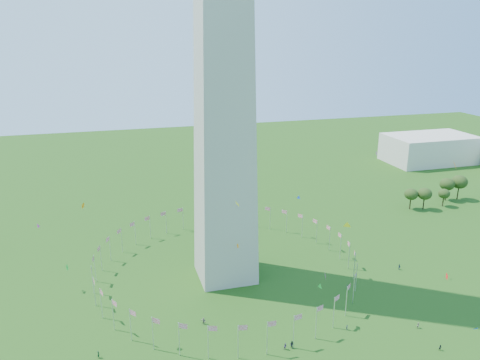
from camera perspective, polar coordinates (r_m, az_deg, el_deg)
flag_ring at (r=149.03m, az=-1.79°, el=-9.98°), size 80.24×80.24×9.00m
gov_building_east_a at (r=299.16m, az=22.07°, el=3.57°), size 50.00×30.00×16.00m
kites_aloft at (r=123.99m, az=4.81°, el=-7.04°), size 99.71×68.48×41.68m
tree_line_east at (r=230.33m, az=24.50°, el=-1.43°), size 52.80×15.61×11.21m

